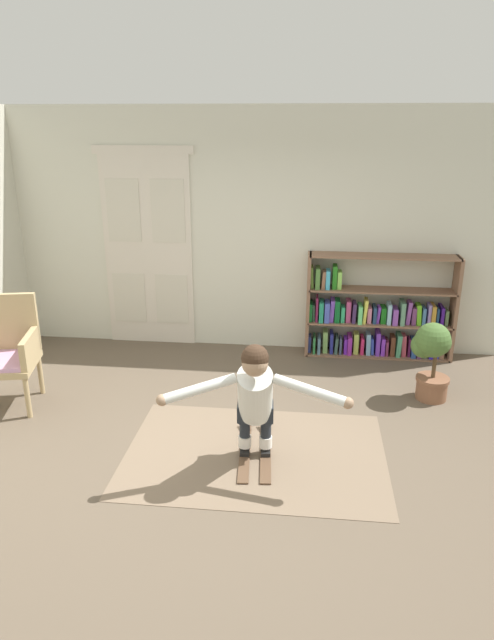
{
  "coord_description": "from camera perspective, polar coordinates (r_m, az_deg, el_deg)",
  "views": [
    {
      "loc": [
        0.65,
        -4.17,
        2.73
      ],
      "look_at": [
        0.13,
        0.55,
        1.05
      ],
      "focal_mm": 31.87,
      "sensor_mm": 36.0,
      "label": 1
    }
  ],
  "objects": [
    {
      "name": "person_skier",
      "position": [
        4.54,
        0.82,
        -7.38
      ],
      "size": [
        1.47,
        0.68,
        1.08
      ],
      "color": "white",
      "rests_on": "skis_pair"
    },
    {
      "name": "skis_pair",
      "position": [
        5.06,
        0.84,
        -12.89
      ],
      "size": [
        0.34,
        0.94,
        0.07
      ],
      "color": "brown",
      "rests_on": "rug"
    },
    {
      "name": "wicker_chair",
      "position": [
        6.11,
        -23.17,
        -2.75
      ],
      "size": [
        0.71,
        0.71,
        1.1
      ],
      "color": "tan",
      "rests_on": "ground"
    },
    {
      "name": "double_door",
      "position": [
        7.16,
        -9.9,
        7.1
      ],
      "size": [
        1.22,
        0.05,
        2.45
      ],
      "color": "beige",
      "rests_on": "ground"
    },
    {
      "name": "potted_plant",
      "position": [
        6.06,
        18.09,
        -3.2
      ],
      "size": [
        0.41,
        0.37,
        0.82
      ],
      "color": "brown",
      "rests_on": "ground"
    },
    {
      "name": "ground_plane",
      "position": [
        5.03,
        -2.19,
        -13.4
      ],
      "size": [
        7.2,
        7.2,
        0.0
      ],
      "primitive_type": "plane",
      "color": "brown"
    },
    {
      "name": "rug",
      "position": [
        5.04,
        0.83,
        -13.27
      ],
      "size": [
        2.23,
        1.56,
        0.01
      ],
      "primitive_type": "cube",
      "color": "#75624E",
      "rests_on": "ground"
    },
    {
      "name": "bookshelf",
      "position": [
        6.98,
        12.71,
        0.31
      ],
      "size": [
        1.75,
        0.3,
        1.25
      ],
      "color": "brown",
      "rests_on": "ground"
    },
    {
      "name": "back_wall",
      "position": [
        6.93,
        0.85,
        8.83
      ],
      "size": [
        6.0,
        0.1,
        2.9
      ],
      "primitive_type": "cube",
      "color": "beige",
      "rests_on": "ground"
    }
  ]
}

